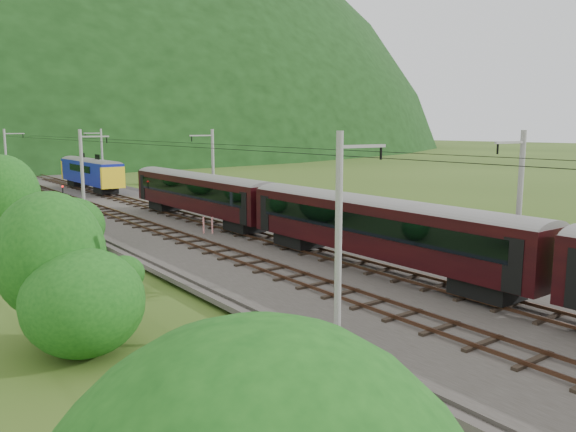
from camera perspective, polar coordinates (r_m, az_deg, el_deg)
ground at (r=27.08m, az=14.99°, el=-9.45°), size 600.00×600.00×0.00m
railbed at (r=33.85m, az=1.58°, el=-5.18°), size 14.00×220.00×0.30m
track_left at (r=32.41m, az=-1.76°, el=-5.42°), size 2.40×220.00×0.27m
track_right at (r=35.30m, az=4.65°, el=-4.25°), size 2.40×220.00×0.27m
catenary_left at (r=49.99m, az=-20.08°, el=3.91°), size 2.54×192.28×8.00m
catenary_right at (r=54.75m, az=-7.70°, el=4.76°), size 2.54×192.28×8.00m
overhead_wires at (r=32.86m, az=1.64°, el=6.66°), size 4.83×198.00×0.03m
train at (r=32.21m, az=8.87°, el=-0.19°), size 2.81×112.52×4.88m
hazard_post_near at (r=44.04m, az=-8.57°, el=-0.90°), size 0.14×0.14×1.32m
hazard_post_far at (r=43.85m, az=-7.70°, el=-0.94°), size 0.14×0.14×1.29m
signal at (r=65.44m, az=-21.90°, el=2.18°), size 0.22×0.22×1.96m
vegetation_left at (r=31.95m, az=-23.53°, el=-2.44°), size 12.51×148.22×6.79m
vegetation_right at (r=42.57m, az=15.00°, el=-1.23°), size 5.92×104.77×2.42m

